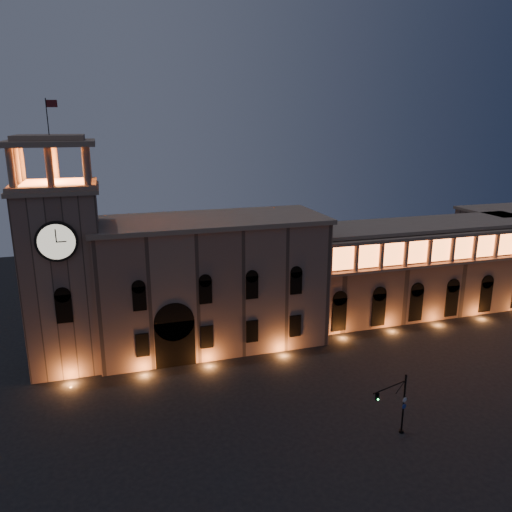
% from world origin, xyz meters
% --- Properties ---
extents(ground, '(160.00, 160.00, 0.00)m').
position_xyz_m(ground, '(0.00, 0.00, 0.00)').
color(ground, black).
rests_on(ground, ground).
extents(government_building, '(30.80, 12.80, 17.60)m').
position_xyz_m(government_building, '(-2.08, 21.93, 8.77)').
color(government_building, '#795D4F').
rests_on(government_building, ground).
extents(clock_tower, '(9.80, 9.80, 32.40)m').
position_xyz_m(clock_tower, '(-20.50, 20.98, 12.50)').
color(clock_tower, '#795D4F').
rests_on(clock_tower, ground).
extents(colonnade_wing, '(40.60, 11.50, 14.50)m').
position_xyz_m(colonnade_wing, '(32.00, 23.92, 7.33)').
color(colonnade_wing, brown).
rests_on(colonnade_wing, ground).
extents(traffic_light, '(4.50, 1.55, 6.39)m').
position_xyz_m(traffic_light, '(10.58, -4.70, 3.36)').
color(traffic_light, black).
rests_on(traffic_light, ground).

